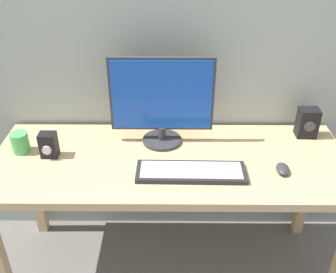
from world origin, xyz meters
TOP-DOWN VIEW (x-y plane):
  - ground_plane at (0.00, 0.00)m, footprint 6.00×6.00m
  - desk at (0.00, 0.00)m, footprint 1.66×0.63m
  - monitor at (-0.04, 0.16)m, footprint 0.49×0.19m
  - keyboard_primary at (0.09, -0.12)m, footprint 0.48×0.16m
  - mouse at (0.49, -0.10)m, footprint 0.06×0.09m
  - speaker_right at (0.68, 0.21)m, footprint 0.10×0.08m
  - audio_controller at (-0.56, 0.02)m, footprint 0.08×0.07m
  - coffee_mug at (-0.71, 0.06)m, footprint 0.08×0.08m

SIDE VIEW (x-z plane):
  - ground_plane at x=0.00m, z-range 0.00..0.00m
  - desk at x=0.00m, z-range 0.28..1.00m
  - keyboard_primary at x=0.09m, z-range 0.72..0.74m
  - mouse at x=0.49m, z-range 0.72..0.75m
  - coffee_mug at x=-0.71m, z-range 0.72..0.82m
  - audio_controller at x=-0.56m, z-range 0.72..0.84m
  - speaker_right at x=0.68m, z-range 0.72..0.87m
  - monitor at x=-0.04m, z-range 0.73..1.16m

